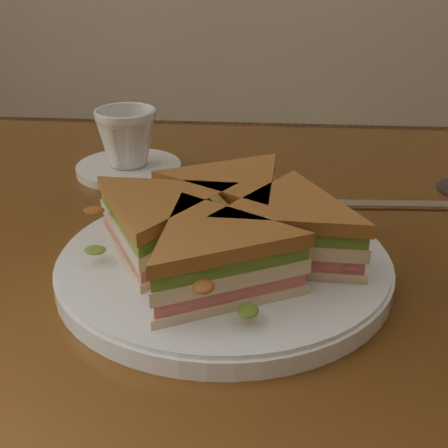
{
  "coord_description": "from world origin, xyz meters",
  "views": [
    {
      "loc": [
        0.0,
        -0.55,
        1.03
      ],
      "look_at": [
        -0.04,
        -0.07,
        0.8
      ],
      "focal_mm": 50.0,
      "sensor_mm": 36.0,
      "label": 1
    }
  ],
  "objects_px": {
    "table": "(266,325)",
    "plate": "(224,266)",
    "saucer": "(129,168)",
    "sandwich_wedges": "(224,229)",
    "coffee_cup": "(127,137)",
    "spoon": "(200,203)",
    "knife": "(358,205)"
  },
  "relations": [
    {
      "from": "saucer",
      "to": "coffee_cup",
      "type": "distance_m",
      "value": 0.04
    },
    {
      "from": "spoon",
      "to": "coffee_cup",
      "type": "bearing_deg",
      "value": 130.12
    },
    {
      "from": "sandwich_wedges",
      "to": "saucer",
      "type": "distance_m",
      "value": 0.29
    },
    {
      "from": "spoon",
      "to": "saucer",
      "type": "relative_size",
      "value": 1.38
    },
    {
      "from": "coffee_cup",
      "to": "sandwich_wedges",
      "type": "bearing_deg",
      "value": -38.34
    },
    {
      "from": "spoon",
      "to": "coffee_cup",
      "type": "relative_size",
      "value": 2.38
    },
    {
      "from": "sandwich_wedges",
      "to": "knife",
      "type": "distance_m",
      "value": 0.22
    },
    {
      "from": "table",
      "to": "saucer",
      "type": "relative_size",
      "value": 9.02
    },
    {
      "from": "table",
      "to": "spoon",
      "type": "distance_m",
      "value": 0.15
    },
    {
      "from": "table",
      "to": "plate",
      "type": "height_order",
      "value": "plate"
    },
    {
      "from": "plate",
      "to": "coffee_cup",
      "type": "relative_size",
      "value": 3.86
    },
    {
      "from": "saucer",
      "to": "table",
      "type": "bearing_deg",
      "value": -45.24
    },
    {
      "from": "sandwich_wedges",
      "to": "spoon",
      "type": "bearing_deg",
      "value": 104.93
    },
    {
      "from": "knife",
      "to": "plate",
      "type": "bearing_deg",
      "value": -133.43
    },
    {
      "from": "sandwich_wedges",
      "to": "plate",
      "type": "bearing_deg",
      "value": 0.0
    },
    {
      "from": "table",
      "to": "plate",
      "type": "relative_size",
      "value": 4.03
    },
    {
      "from": "sandwich_wedges",
      "to": "spoon",
      "type": "xyz_separation_m",
      "value": [
        -0.04,
        0.15,
        -0.04
      ]
    },
    {
      "from": "plate",
      "to": "coffee_cup",
      "type": "distance_m",
      "value": 0.29
    },
    {
      "from": "coffee_cup",
      "to": "spoon",
      "type": "bearing_deg",
      "value": -22.81
    },
    {
      "from": "table",
      "to": "plate",
      "type": "bearing_deg",
      "value": -120.49
    },
    {
      "from": "plate",
      "to": "saucer",
      "type": "height_order",
      "value": "plate"
    },
    {
      "from": "spoon",
      "to": "saucer",
      "type": "bearing_deg",
      "value": 130.12
    },
    {
      "from": "saucer",
      "to": "coffee_cup",
      "type": "xyz_separation_m",
      "value": [
        0.0,
        0.0,
        0.04
      ]
    },
    {
      "from": "plate",
      "to": "saucer",
      "type": "relative_size",
      "value": 2.24
    },
    {
      "from": "spoon",
      "to": "saucer",
      "type": "xyz_separation_m",
      "value": [
        -0.1,
        0.1,
        0.0
      ]
    },
    {
      "from": "table",
      "to": "coffee_cup",
      "type": "bearing_deg",
      "value": 134.76
    },
    {
      "from": "plate",
      "to": "sandwich_wedges",
      "type": "distance_m",
      "value": 0.04
    },
    {
      "from": "table",
      "to": "sandwich_wedges",
      "type": "bearing_deg",
      "value": -120.49
    },
    {
      "from": "plate",
      "to": "saucer",
      "type": "distance_m",
      "value": 0.29
    },
    {
      "from": "table",
      "to": "sandwich_wedges",
      "type": "distance_m",
      "value": 0.16
    },
    {
      "from": "sandwich_wedges",
      "to": "saucer",
      "type": "relative_size",
      "value": 2.04
    },
    {
      "from": "table",
      "to": "spoon",
      "type": "relative_size",
      "value": 6.53
    }
  ]
}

